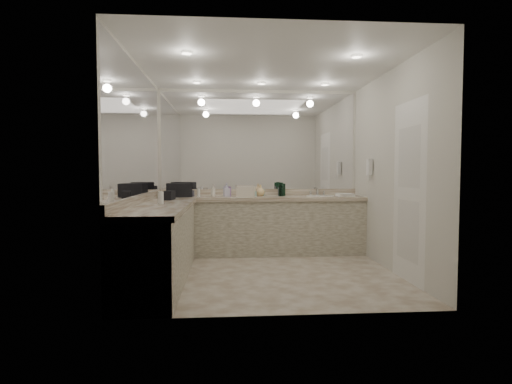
{
  "coord_description": "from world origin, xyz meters",
  "views": [
    {
      "loc": [
        -0.52,
        -4.98,
        1.29
      ],
      "look_at": [
        -0.12,
        0.4,
        1.01
      ],
      "focal_mm": 28.0,
      "sensor_mm": 36.0,
      "label": 1
    }
  ],
  "objects": [
    {
      "name": "green_bottle_1",
      "position": [
        0.33,
        1.2,
        1.0
      ],
      "size": [
        0.07,
        0.07,
        0.2
      ],
      "primitive_type": "cylinder",
      "color": "#13442A",
      "rests_on": "vanity_back_top"
    },
    {
      "name": "vanity_left_top",
      "position": [
        -1.29,
        -0.3,
        0.87
      ],
      "size": [
        0.64,
        2.42,
        0.06
      ],
      "primitive_type": "cube",
      "color": "beige",
      "rests_on": "vanity_left_base"
    },
    {
      "name": "lotion_left",
      "position": [
        -1.3,
        -0.19,
        0.98
      ],
      "size": [
        0.07,
        0.07,
        0.16
      ],
      "primitive_type": "cylinder",
      "color": "white",
      "rests_on": "vanity_left_top"
    },
    {
      "name": "cream_cosmetic_case",
      "position": [
        -0.22,
        1.16,
        0.98
      ],
      "size": [
        0.31,
        0.24,
        0.16
      ],
      "primitive_type": "cube",
      "rotation": [
        0.0,
        0.0,
        -0.25
      ],
      "color": "beige",
      "rests_on": "vanity_back_top"
    },
    {
      "name": "soap_bottle_a",
      "position": [
        -0.73,
        1.19,
        1.0
      ],
      "size": [
        0.08,
        0.08,
        0.2
      ],
      "primitive_type": "imported",
      "rotation": [
        0.0,
        0.0,
        -0.0
      ],
      "color": "beige",
      "rests_on": "vanity_back_top"
    },
    {
      "name": "wall_phone",
      "position": [
        1.56,
        0.7,
        1.35
      ],
      "size": [
        0.06,
        0.1,
        0.24
      ],
      "primitive_type": "cube",
      "color": "white",
      "rests_on": "wall_right"
    },
    {
      "name": "vanity_back_top",
      "position": [
        0.0,
        1.19,
        0.87
      ],
      "size": [
        3.2,
        0.64,
        0.06
      ],
      "primitive_type": "cube",
      "color": "beige",
      "rests_on": "vanity_back_base"
    },
    {
      "name": "amenity_bottle_2",
      "position": [
        -0.47,
        1.21,
        0.97
      ],
      "size": [
        0.04,
        0.04,
        0.13
      ],
      "primitive_type": "cylinder",
      "color": "#9966B2",
      "rests_on": "vanity_back_top"
    },
    {
      "name": "amenity_bottle_1",
      "position": [
        -0.09,
        1.12,
        0.94
      ],
      "size": [
        0.06,
        0.06,
        0.08
      ],
      "primitive_type": "cylinder",
      "color": "silver",
      "rests_on": "vanity_back_top"
    },
    {
      "name": "ceiling",
      "position": [
        0.0,
        0.0,
        2.6
      ],
      "size": [
        3.2,
        3.2,
        0.0
      ],
      "primitive_type": "plane",
      "color": "white",
      "rests_on": "floor"
    },
    {
      "name": "amenity_bottle_6",
      "position": [
        0.05,
        1.28,
        0.95
      ],
      "size": [
        0.06,
        0.06,
        0.1
      ],
      "primitive_type": "cylinder",
      "color": "silver",
      "rests_on": "vanity_back_top"
    },
    {
      "name": "wall_left",
      "position": [
        -1.6,
        0.0,
        1.3
      ],
      "size": [
        0.02,
        3.0,
        2.6
      ],
      "primitive_type": "cube",
      "color": "beige",
      "rests_on": "floor"
    },
    {
      "name": "hand_towel",
      "position": [
        1.34,
        1.15,
        0.92
      ],
      "size": [
        0.28,
        0.21,
        0.04
      ],
      "primitive_type": "cube",
      "rotation": [
        0.0,
        0.0,
        0.15
      ],
      "color": "white",
      "rests_on": "vanity_back_top"
    },
    {
      "name": "soap_bottle_c",
      "position": [
        0.01,
        1.26,
        0.99
      ],
      "size": [
        0.16,
        0.16,
        0.18
      ],
      "primitive_type": "imported",
      "rotation": [
        0.0,
        0.0,
        -0.16
      ],
      "color": "#FFD690",
      "rests_on": "vanity_back_top"
    },
    {
      "name": "mirror_back",
      "position": [
        0.0,
        1.49,
        1.77
      ],
      "size": [
        3.12,
        0.01,
        1.55
      ],
      "primitive_type": "cube",
      "color": "white",
      "rests_on": "wall_back"
    },
    {
      "name": "amenity_bottle_3",
      "position": [
        -1.04,
        1.2,
        0.95
      ],
      "size": [
        0.05,
        0.05,
        0.1
      ],
      "primitive_type": "cylinder",
      "color": "#3F3F4C",
      "rests_on": "vanity_back_top"
    },
    {
      "name": "amenity_bottle_0",
      "position": [
        -0.11,
        1.34,
        0.95
      ],
      "size": [
        0.05,
        0.05,
        0.1
      ],
      "primitive_type": "cylinder",
      "color": "silver",
      "rests_on": "vanity_back_top"
    },
    {
      "name": "amenity_bottle_4",
      "position": [
        -1.11,
        1.17,
        0.96
      ],
      "size": [
        0.06,
        0.06,
        0.12
      ],
      "primitive_type": "cylinder",
      "color": "#F2D84C",
      "rests_on": "vanity_back_top"
    },
    {
      "name": "black_toiletry_bag",
      "position": [
        -1.24,
        1.14,
        1.01
      ],
      "size": [
        0.41,
        0.3,
        0.21
      ],
      "primitive_type": "cube",
      "rotation": [
        0.0,
        0.0,
        0.19
      ],
      "color": "black",
      "rests_on": "vanity_back_top"
    },
    {
      "name": "wall_right",
      "position": [
        1.6,
        0.0,
        1.3
      ],
      "size": [
        0.02,
        3.0,
        2.6
      ],
      "primitive_type": "cube",
      "color": "beige",
      "rests_on": "floor"
    },
    {
      "name": "green_bottle_0",
      "position": [
        0.38,
        1.3,
        1.0
      ],
      "size": [
        0.06,
        0.06,
        0.19
      ],
      "primitive_type": "cylinder",
      "color": "#13442A",
      "rests_on": "vanity_back_top"
    },
    {
      "name": "faucet",
      "position": [
        0.95,
        1.41,
        0.97
      ],
      "size": [
        0.24,
        0.16,
        0.14
      ],
      "primitive_type": "cube",
      "color": "silver",
      "rests_on": "vanity_back_top"
    },
    {
      "name": "mirror_left",
      "position": [
        -1.59,
        0.0,
        1.77
      ],
      "size": [
        0.01,
        2.92,
        1.55
      ],
      "primitive_type": "cube",
      "color": "white",
      "rests_on": "wall_left"
    },
    {
      "name": "wall_back",
      "position": [
        0.0,
        1.5,
        1.3
      ],
      "size": [
        3.2,
        0.02,
        2.6
      ],
      "primitive_type": "cube",
      "color": "beige",
      "rests_on": "floor"
    },
    {
      "name": "sink",
      "position": [
        0.95,
        1.2,
        0.9
      ],
      "size": [
        0.44,
        0.44,
        0.03
      ],
      "primitive_type": "cylinder",
      "color": "white",
      "rests_on": "vanity_back_top"
    },
    {
      "name": "backsplash_back",
      "position": [
        0.0,
        1.48,
        0.95
      ],
      "size": [
        3.2,
        0.04,
        0.1
      ],
      "primitive_type": "cube",
      "color": "beige",
      "rests_on": "vanity_back_top"
    },
    {
      "name": "vanity_left_base",
      "position": [
        -1.3,
        -0.3,
        0.42
      ],
      "size": [
        0.6,
        2.4,
        0.84
      ],
      "primitive_type": "cube",
      "color": "beige",
      "rests_on": "floor"
    },
    {
      "name": "backsplash_left",
      "position": [
        -1.58,
        0.0,
        0.95
      ],
      "size": [
        0.04,
        3.0,
        0.1
      ],
      "primitive_type": "cube",
      "color": "beige",
      "rests_on": "vanity_left_top"
    },
    {
      "name": "soap_bottle_b",
      "position": [
        -0.52,
        1.17,
        1.0
      ],
      "size": [
        0.11,
        0.11,
        0.2
      ],
      "primitive_type": "imported",
      "rotation": [
        0.0,
        0.0,
        0.3
      ],
      "color": "silver",
      "rests_on": "vanity_back_top"
    },
    {
      "name": "amenity_bottle_7",
      "position": [
        -0.95,
        1.15,
        0.96
      ],
      "size": [
        0.05,
        0.05,
        0.13
      ],
      "primitive_type": "cylinder",
      "color": "white",
      "rests_on": "vanity_back_top"
    },
    {
      "name": "green_bottle_2",
      "position": [
        0.34,
        1.34,
        1.01
      ],
      "size": [
        0.07,
        0.07,
        0.21
      ],
      "primitive_type": "cylinder",
      "color": "#13442A",
      "rests_on": "vanity_back_top"
    },
    {
      "name": "amenity_bottle_5",
      "position": [
        0.31,
        1.29,
        0.97
      ],
      "size": [
        0.05,
        0.05,
        0.14
      ],
      "primitive_type": "cylinder",
      "color": "#3F3F4C",
      "rests_on": "vanity_back_top"
    },
    {
      "name": "black_bag_spill",
      "position": [
        -1.3,
        0.54,
        0.96
      ],
      "size": [
        0.14,
        0.24,
        0.13
      ],
      "primitive_type": "cube",
      "rotation": [
        0.0,
        0.0,
        -0.14
      ],
      "color": "black",
      "rests_on": "vanity_left_top"
    },
    {
      "name": "vanity_back_base",
      "position": [
        0.0,
        1.2,
        0.42
      ],
      "size": [
        3.2,
        0.6,
        0.84
      ],
      "primitive_type": "cube",
      "color": "beige",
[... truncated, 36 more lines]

